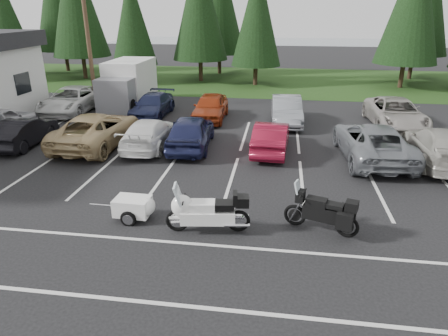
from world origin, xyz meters
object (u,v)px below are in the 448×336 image
(box_truck, at_px, (126,84))
(car_near_6, at_px, (373,142))
(car_far_1, at_px, (152,105))
(cargo_trailer, at_px, (133,208))
(adventure_motorcycle, at_px, (321,208))
(car_near_7, at_px, (439,146))
(car_far_2, at_px, (210,107))
(car_near_1, at_px, (24,132))
(car_far_3, at_px, (287,110))
(utility_pole, at_px, (87,33))
(touring_motorcycle, at_px, (208,208))
(car_near_4, at_px, (191,132))
(car_far_4, at_px, (396,113))
(car_near_3, at_px, (150,133))
(car_near_5, at_px, (271,137))
(car_near_2, at_px, (97,129))
(car_far_0, at_px, (72,100))

(box_truck, relative_size, car_near_6, 0.99)
(box_truck, xyz_separation_m, car_near_6, (14.28, -8.20, -0.66))
(car_far_1, bearing_deg, cargo_trailer, -74.47)
(car_near_6, bearing_deg, adventure_motorcycle, 63.94)
(car_near_7, bearing_deg, cargo_trailer, 33.88)
(car_far_2, bearing_deg, car_near_1, -143.74)
(box_truck, height_order, car_far_3, box_truck)
(utility_pole, xyz_separation_m, touring_motorcycle, (10.30, -14.75, -3.93))
(car_near_4, distance_m, car_near_6, 8.14)
(utility_pole, height_order, cargo_trailer, utility_pole)
(car_far_3, relative_size, car_far_4, 0.83)
(car_near_3, bearing_deg, car_near_4, -175.64)
(car_near_1, height_order, car_near_6, car_near_6)
(car_far_2, bearing_deg, touring_motorcycle, -80.81)
(car_far_1, relative_size, cargo_trailer, 2.90)
(cargo_trailer, bearing_deg, car_far_2, 90.27)
(car_near_5, distance_m, adventure_motorcycle, 7.10)
(car_far_1, relative_size, touring_motorcycle, 1.67)
(car_near_7, relative_size, car_far_1, 1.15)
(car_near_2, bearing_deg, car_near_7, -179.02)
(car_near_4, height_order, car_far_3, car_near_4)
(car_far_0, distance_m, adventure_motorcycle, 19.20)
(car_near_1, distance_m, car_near_5, 11.76)
(car_far_3, distance_m, cargo_trailer, 12.87)
(car_near_2, bearing_deg, car_near_6, -178.51)
(car_near_6, relative_size, car_far_4, 1.02)
(utility_pole, xyz_separation_m, car_far_1, (4.55, -1.90, -4.03))
(car_far_0, height_order, touring_motorcycle, car_far_0)
(box_truck, relative_size, touring_motorcycle, 2.03)
(car_near_6, xyz_separation_m, car_near_7, (2.69, -0.15, -0.03))
(car_far_2, relative_size, car_far_4, 0.80)
(touring_motorcycle, distance_m, adventure_motorcycle, 3.32)
(car_far_3, xyz_separation_m, touring_motorcycle, (-2.31, -12.35, 0.00))
(cargo_trailer, bearing_deg, box_truck, 113.28)
(car_far_0, distance_m, car_far_1, 5.39)
(utility_pole, bearing_deg, car_near_6, -25.31)
(car_far_3, height_order, touring_motorcycle, touring_motorcycle)
(car_near_7, bearing_deg, touring_motorcycle, 42.09)
(car_near_1, xyz_separation_m, car_far_2, (8.00, 5.96, 0.08))
(box_truck, xyz_separation_m, car_far_3, (10.60, -2.90, -0.69))
(car_near_4, relative_size, car_far_1, 1.01)
(box_truck, xyz_separation_m, car_near_5, (9.90, -7.87, -0.75))
(touring_motorcycle, xyz_separation_m, adventure_motorcycle, (3.28, 0.49, -0.01))
(car_near_4, bearing_deg, car_near_1, 2.23)
(car_near_1, bearing_deg, adventure_motorcycle, 153.43)
(touring_motorcycle, bearing_deg, car_near_5, 70.05)
(car_far_2, bearing_deg, car_near_3, -110.57)
(car_far_0, bearing_deg, box_truck, 34.96)
(utility_pole, bearing_deg, car_near_7, -22.49)
(car_far_3, distance_m, touring_motorcycle, 12.56)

